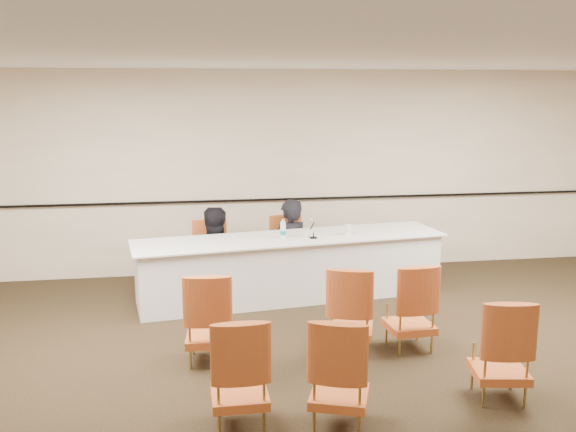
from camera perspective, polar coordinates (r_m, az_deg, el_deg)
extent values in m
plane|color=black|center=(6.20, 5.58, -14.83)|extent=(10.00, 10.00, 0.00)
plane|color=silver|center=(5.58, 6.19, 14.04)|extent=(10.00, 10.00, 0.00)
cube|color=beige|center=(9.57, -0.29, 3.91)|extent=(10.00, 0.04, 3.00)
cube|color=black|center=(9.59, -0.25, 1.51)|extent=(9.80, 0.04, 0.03)
imported|color=black|center=(9.08, 0.14, -3.63)|extent=(0.71, 0.61, 1.65)
imported|color=black|center=(8.84, -6.69, -4.49)|extent=(0.92, 0.79, 1.65)
cube|color=silver|center=(8.46, 2.31, -1.74)|extent=(0.31, 0.24, 0.00)
cylinder|color=silver|center=(8.33, 1.72, -1.61)|extent=(0.08, 0.08, 0.10)
cylinder|color=white|center=(8.51, 5.34, -1.25)|extent=(0.10, 0.10, 0.14)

